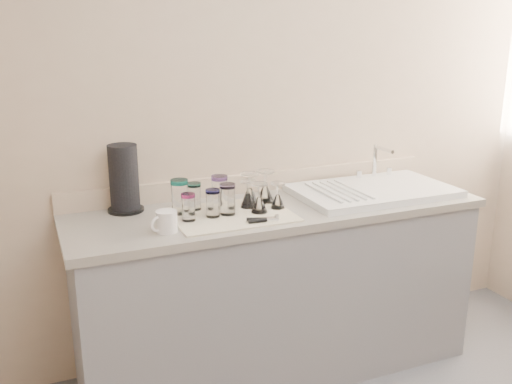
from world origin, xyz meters
name	(u,v)px	position (x,y,z in m)	size (l,w,h in m)	color
room_envelope	(465,100)	(0.00, 0.00, 1.56)	(3.54, 3.50, 2.52)	#535459
counter_unit	(277,289)	(0.00, 1.20, 0.45)	(2.06, 0.62, 0.90)	slate
sink_unit	(373,190)	(0.55, 1.20, 0.92)	(0.82, 0.50, 0.22)	white
dish_towel	(231,215)	(-0.26, 1.15, 0.90)	(0.55, 0.42, 0.01)	white
tumbler_teal	(180,196)	(-0.48, 1.25, 0.99)	(0.08, 0.08, 0.16)	white
tumbler_cyan	(194,196)	(-0.40, 1.28, 0.97)	(0.07, 0.07, 0.13)	white
tumbler_purple	(220,191)	(-0.28, 1.27, 0.99)	(0.08, 0.08, 0.16)	white
tumbler_magenta	(188,207)	(-0.47, 1.14, 0.97)	(0.06, 0.06, 0.13)	white
tumbler_blue	(213,203)	(-0.36, 1.14, 0.97)	(0.07, 0.07, 0.13)	white
tumbler_lavender	(228,199)	(-0.28, 1.15, 0.98)	(0.07, 0.07, 0.15)	white
goblet_back_left	(250,194)	(-0.13, 1.24, 0.96)	(0.09, 0.09, 0.16)	white
goblet_back_right	(265,191)	(-0.04, 1.27, 0.96)	(0.09, 0.09, 0.16)	white
goblet_front_left	(259,202)	(-0.13, 1.12, 0.96)	(0.08, 0.08, 0.14)	white
goblet_front_right	(278,199)	(-0.03, 1.15, 0.95)	(0.07, 0.07, 0.13)	white
goblet_extra	(248,198)	(-0.15, 1.22, 0.95)	(0.07, 0.07, 0.13)	white
can_opener	(263,220)	(-0.17, 0.99, 0.92)	(0.14, 0.07, 0.02)	silver
white_mug	(166,222)	(-0.60, 1.05, 0.95)	(0.14, 0.12, 0.09)	white
paper_towel_roll	(124,179)	(-0.71, 1.41, 1.06)	(0.17, 0.17, 0.32)	black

